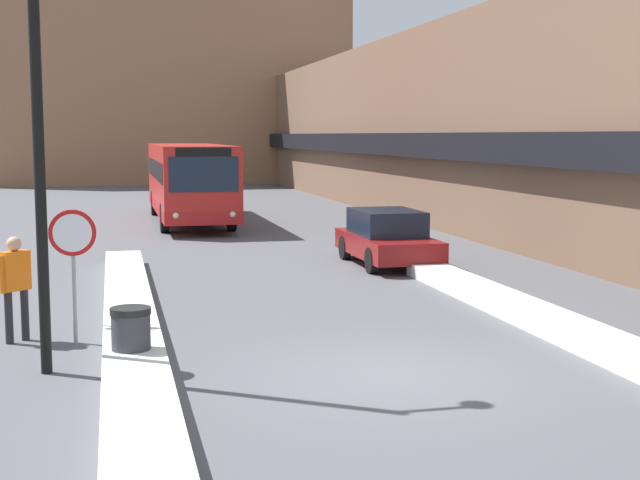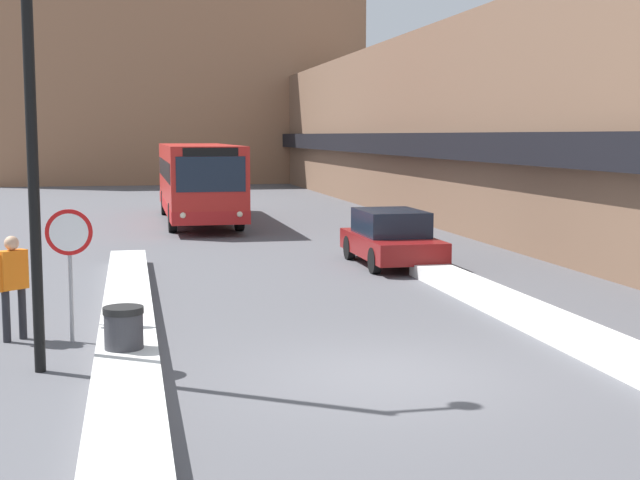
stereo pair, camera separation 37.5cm
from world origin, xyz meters
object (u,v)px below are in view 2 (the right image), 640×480
at_px(stop_sign, 69,246).
at_px(parked_car_front, 391,238).
at_px(street_lamp, 48,63).
at_px(trash_bin, 124,339).
at_px(city_bus, 198,180).
at_px(pedestrian, 13,278).

bearing_deg(stop_sign, parked_car_front, 43.77).
xyz_separation_m(street_lamp, trash_bin, (0.94, -0.21, -3.94)).
distance_m(city_bus, stop_sign, 20.53).
height_order(city_bus, pedestrian, city_bus).
height_order(street_lamp, trash_bin, street_lamp).
height_order(street_lamp, pedestrian, street_lamp).
xyz_separation_m(pedestrian, trash_bin, (1.80, -2.36, -0.58)).
bearing_deg(pedestrian, stop_sign, -59.41).
distance_m(city_bus, street_lamp, 22.51).
bearing_deg(city_bus, stop_sign, -100.12).
relative_size(stop_sign, pedestrian, 1.26).
bearing_deg(pedestrian, trash_bin, -93.37).
relative_size(stop_sign, street_lamp, 0.31).
distance_m(parked_car_front, pedestrian, 11.16).
relative_size(parked_car_front, pedestrian, 2.38).
bearing_deg(parked_car_front, street_lamp, -130.20).
bearing_deg(stop_sign, city_bus, 79.88).
bearing_deg(trash_bin, stop_sign, 112.79).
distance_m(city_bus, parked_car_front, 13.50).
xyz_separation_m(city_bus, parked_car_front, (4.09, -12.83, -0.93)).
xyz_separation_m(city_bus, pedestrian, (-4.55, -19.89, -0.60)).
relative_size(stop_sign, trash_bin, 2.33).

